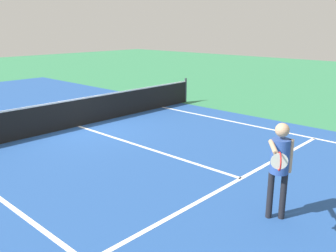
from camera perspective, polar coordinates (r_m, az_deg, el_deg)
name	(u,v)px	position (r m, az deg, el deg)	size (l,w,h in m)	color
ground_plane	(79,126)	(12.71, -13.82, -0.05)	(60.00, 60.00, 0.00)	#337F51
court_surface_inbounds	(79,126)	(12.71, -13.82, -0.04)	(10.62, 24.40, 0.00)	#234C93
line_sideline_left	(69,250)	(6.04, -15.20, -18.22)	(0.10, 11.89, 0.01)	white
line_sideline_right	(300,135)	(12.05, 19.96, -1.38)	(0.10, 11.89, 0.01)	white
line_service_near	(241,178)	(8.38, 11.38, -8.05)	(8.22, 0.10, 0.01)	white
line_center_service	(143,147)	(10.28, -3.92, -3.29)	(0.10, 6.40, 0.01)	white
net	(78,112)	(12.60, -13.96, 2.11)	(11.27, 0.09, 1.07)	#33383D
player_near	(280,161)	(6.47, 17.11, -5.21)	(1.15, 0.67, 1.74)	black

